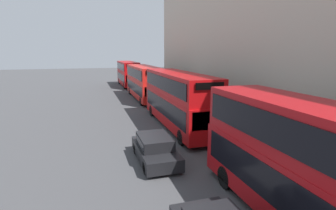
{
  "coord_description": "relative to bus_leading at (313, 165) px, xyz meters",
  "views": [
    {
      "loc": [
        -5.1,
        -0.1,
        5.95
      ],
      "look_at": [
        0.48,
        18.18,
        2.04
      ],
      "focal_mm": 28.0,
      "sensor_mm": 36.0,
      "label": 1
    }
  ],
  "objects": [
    {
      "name": "bus_third_in_queue",
      "position": [
        -0.0,
        26.43,
        -0.09
      ],
      "size": [
        2.59,
        11.3,
        4.17
      ],
      "color": "red",
      "rests_on": "ground"
    },
    {
      "name": "car_hatchback",
      "position": [
        -3.4,
        7.18,
        -1.65
      ],
      "size": [
        1.89,
        4.33,
        1.42
      ],
      "color": "black",
      "rests_on": "ground"
    },
    {
      "name": "bus_leading",
      "position": [
        0.0,
        0.0,
        0.0
      ],
      "size": [
        2.59,
        10.02,
        4.35
      ],
      "color": "#A80F14",
      "rests_on": "ground"
    },
    {
      "name": "bus_trailing",
      "position": [
        -0.0,
        39.87,
        -0.06
      ],
      "size": [
        2.59,
        10.38,
        4.23
      ],
      "color": "#B20C0F",
      "rests_on": "ground"
    },
    {
      "name": "bus_second_in_queue",
      "position": [
        -0.0,
        13.21,
        0.0
      ],
      "size": [
        2.59,
        11.36,
        4.34
      ],
      "color": "#B20C0F",
      "rests_on": "ground"
    }
  ]
}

